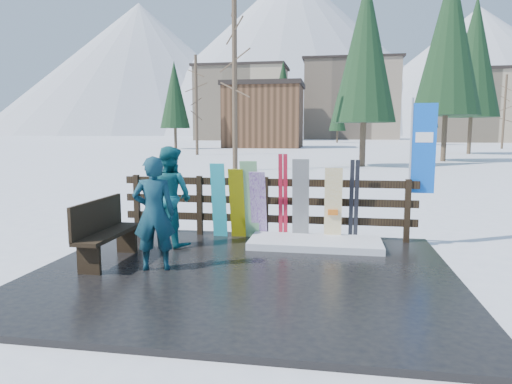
% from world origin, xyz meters
% --- Properties ---
extents(ground, '(700.00, 700.00, 0.00)m').
position_xyz_m(ground, '(0.00, 0.00, 0.00)').
color(ground, white).
rests_on(ground, ground).
extents(deck, '(6.00, 5.00, 0.08)m').
position_xyz_m(deck, '(0.00, 0.00, 0.04)').
color(deck, black).
rests_on(deck, ground).
extents(fence, '(5.60, 0.10, 1.15)m').
position_xyz_m(fence, '(0.00, 2.20, 0.74)').
color(fence, black).
rests_on(fence, deck).
extents(snow_patch, '(2.30, 1.00, 0.12)m').
position_xyz_m(snow_patch, '(0.97, 1.60, 0.14)').
color(snow_patch, white).
rests_on(snow_patch, deck).
extents(bench, '(0.41, 1.50, 0.97)m').
position_xyz_m(bench, '(-2.18, 0.07, 0.60)').
color(bench, black).
rests_on(bench, deck).
extents(snowboard_0, '(0.27, 0.27, 1.42)m').
position_xyz_m(snowboard_0, '(-0.86, 1.98, 0.79)').
color(snowboard_0, '#2BB9C9').
rests_on(snowboard_0, deck).
extents(snowboard_1, '(0.32, 0.36, 1.47)m').
position_xyz_m(snowboard_1, '(-0.27, 1.98, 0.82)').
color(snowboard_1, silver).
rests_on(snowboard_1, deck).
extents(snowboard_2, '(0.28, 0.32, 1.33)m').
position_xyz_m(snowboard_2, '(-0.51, 1.98, 0.74)').
color(snowboard_2, '#F5ED00').
rests_on(snowboard_2, deck).
extents(snowboard_3, '(0.29, 0.40, 1.28)m').
position_xyz_m(snowboard_3, '(-0.10, 1.98, 0.72)').
color(snowboard_3, white).
rests_on(snowboard_3, deck).
extents(snowboard_4, '(0.30, 0.22, 1.52)m').
position_xyz_m(snowboard_4, '(0.68, 1.98, 0.84)').
color(snowboard_4, black).
rests_on(snowboard_4, deck).
extents(snowboard_5, '(0.31, 0.17, 1.36)m').
position_xyz_m(snowboard_5, '(1.27, 1.98, 0.76)').
color(snowboard_5, white).
rests_on(snowboard_5, deck).
extents(ski_pair_a, '(0.16, 0.18, 1.60)m').
position_xyz_m(ski_pair_a, '(0.35, 2.05, 0.88)').
color(ski_pair_a, '#AB1529').
rests_on(ski_pair_a, deck).
extents(ski_pair_b, '(0.17, 0.18, 1.51)m').
position_xyz_m(ski_pair_b, '(1.64, 2.05, 0.83)').
color(ski_pair_b, black).
rests_on(ski_pair_b, deck).
extents(rental_flag, '(0.45, 0.04, 2.60)m').
position_xyz_m(rental_flag, '(2.79, 2.25, 1.69)').
color(rental_flag, silver).
rests_on(rental_flag, deck).
extents(person_front, '(0.69, 0.54, 1.66)m').
position_xyz_m(person_front, '(-1.28, -0.15, 0.91)').
color(person_front, '#144F53').
rests_on(person_front, deck).
extents(person_back, '(1.06, 0.98, 1.75)m').
position_xyz_m(person_back, '(-1.56, 1.29, 0.96)').
color(person_back, '#14616B').
rests_on(person_back, deck).
extents(resort_buildings, '(73.00, 87.60, 22.60)m').
position_xyz_m(resort_buildings, '(1.03, 115.41, 9.81)').
color(resort_buildings, tan).
rests_on(resort_buildings, ground).
extents(trees, '(41.97, 68.79, 13.85)m').
position_xyz_m(trees, '(5.17, 46.62, 5.96)').
color(trees, '#382B1E').
rests_on(trees, ground).
extents(mountains, '(520.00, 260.00, 120.00)m').
position_xyz_m(mountains, '(-10.50, 328.41, 50.20)').
color(mountains, white).
rests_on(mountains, ground).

